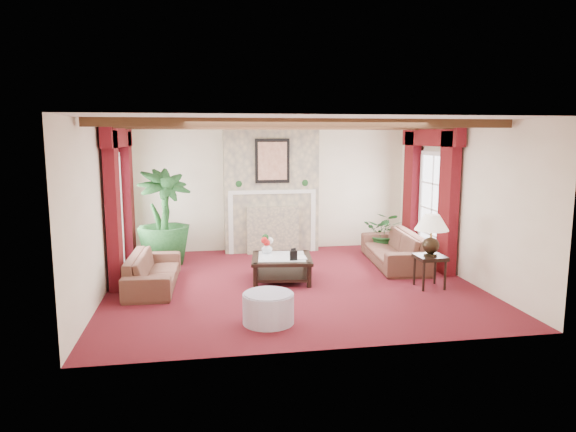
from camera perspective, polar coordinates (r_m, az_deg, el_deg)
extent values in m
plane|color=#400B10|center=(8.74, 0.41, -7.49)|extent=(6.00, 6.00, 0.00)
plane|color=white|center=(8.39, 0.43, 10.49)|extent=(6.00, 6.00, 0.00)
cube|color=beige|center=(11.16, -2.03, 3.16)|extent=(6.00, 0.02, 2.70)
cube|color=beige|center=(8.47, -19.98, 0.79)|extent=(0.02, 5.50, 2.70)
cube|color=beige|center=(9.45, 18.65, 1.65)|extent=(0.02, 5.50, 2.70)
imported|color=#380F19|center=(8.75, -14.78, -5.27)|extent=(1.93, 0.71, 0.74)
imported|color=#380F19|center=(10.11, 11.73, -2.97)|extent=(2.26, 1.03, 0.84)
imported|color=black|center=(10.19, -13.57, -2.39)|extent=(2.52, 2.67, 1.03)
imported|color=black|center=(11.01, 10.65, -2.35)|extent=(1.65, 1.65, 0.69)
cylinder|color=#B4AAC1|center=(6.93, -2.20, -10.22)|extent=(0.69, 0.69, 0.40)
imported|color=silver|center=(9.05, -2.36, -3.59)|extent=(0.27, 0.27, 0.19)
imported|color=black|center=(8.65, 0.63, -3.82)|extent=(0.22, 0.05, 0.30)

